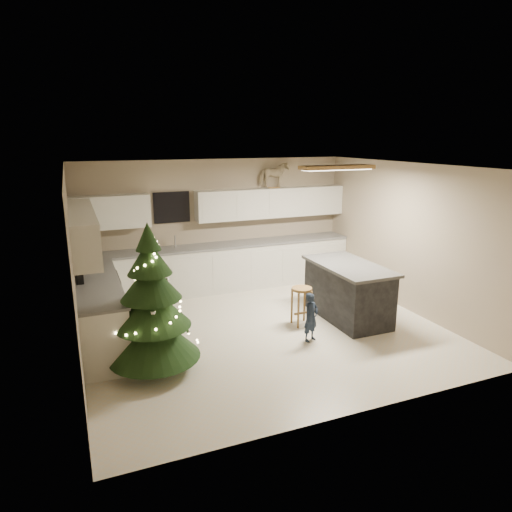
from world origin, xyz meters
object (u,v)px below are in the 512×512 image
at_px(island, 348,291).
at_px(rocking_horse, 274,175).
at_px(christmas_tree, 152,311).
at_px(toddler, 311,317).
at_px(bar_stool, 302,297).

xyz_separation_m(island, rocking_horse, (-0.32, 2.38, 1.79)).
height_order(christmas_tree, toddler, christmas_tree).
bearing_deg(island, bar_stool, 177.58).
height_order(island, rocking_horse, rocking_horse).
height_order(toddler, rocking_horse, rocking_horse).
relative_size(island, toddler, 2.24).
xyz_separation_m(bar_stool, rocking_horse, (0.54, 2.34, 1.79)).
xyz_separation_m(island, christmas_tree, (-3.37, -0.57, 0.34)).
bearing_deg(island, christmas_tree, -170.44).
bearing_deg(rocking_horse, christmas_tree, 133.45).
distance_m(island, rocking_horse, 2.99).
xyz_separation_m(christmas_tree, toddler, (2.35, -0.00, -0.44)).
xyz_separation_m(bar_stool, toddler, (-0.16, -0.61, -0.10)).
relative_size(island, bar_stool, 2.67).
relative_size(island, rocking_horse, 2.85).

